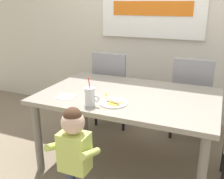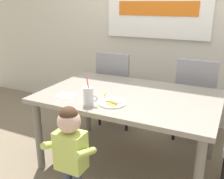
{
  "view_description": "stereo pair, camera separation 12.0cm",
  "coord_description": "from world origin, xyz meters",
  "views": [
    {
      "loc": [
        0.74,
        -2.14,
        1.52
      ],
      "look_at": [
        -0.12,
        -0.1,
        0.78
      ],
      "focal_mm": 41.86,
      "sensor_mm": 36.0,
      "label": 1
    },
    {
      "loc": [
        0.85,
        -2.09,
        1.52
      ],
      "look_at": [
        -0.12,
        -0.1,
        0.78
      ],
      "focal_mm": 41.86,
      "sensor_mm": 36.0,
      "label": 2
    }
  ],
  "objects": [
    {
      "name": "toddler_standing",
      "position": [
        -0.16,
        -0.72,
        0.53
      ],
      "size": [
        0.33,
        0.24,
        0.84
      ],
      "color": "#3F4760",
      "rests_on": "ground"
    },
    {
      "name": "milk_cup",
      "position": [
        -0.19,
        -0.39,
        0.79
      ],
      "size": [
        0.13,
        0.08,
        0.25
      ],
      "color": "silver",
      "rests_on": "dining_table"
    },
    {
      "name": "peeled_banana",
      "position": [
        -0.03,
        -0.29,
        0.75
      ],
      "size": [
        0.17,
        0.13,
        0.07
      ],
      "rotation": [
        0.0,
        0.0,
        -0.35
      ],
      "color": "#F4EAC6",
      "rests_on": "snack_plate"
    },
    {
      "name": "dining_chair_left",
      "position": [
        -0.47,
        0.73,
        0.54
      ],
      "size": [
        0.44,
        0.44,
        0.96
      ],
      "rotation": [
        0.0,
        0.0,
        3.14
      ],
      "color": "gray",
      "rests_on": "ground"
    },
    {
      "name": "dining_chair_right",
      "position": [
        0.49,
        0.77,
        0.54
      ],
      "size": [
        0.44,
        0.45,
        0.96
      ],
      "rotation": [
        0.0,
        0.0,
        3.14
      ],
      "color": "gray",
      "rests_on": "ground"
    },
    {
      "name": "ground_plane",
      "position": [
        0.0,
        0.0,
        0.0
      ],
      "size": [
        24.0,
        24.0,
        0.0
      ],
      "primitive_type": "plane",
      "color": "#7A6B56"
    },
    {
      "name": "snack_plate",
      "position": [
        -0.03,
        -0.28,
        0.73
      ],
      "size": [
        0.23,
        0.23,
        0.01
      ],
      "primitive_type": "cylinder",
      "color": "white",
      "rests_on": "dining_table"
    },
    {
      "name": "dining_table",
      "position": [
        0.0,
        0.0,
        0.64
      ],
      "size": [
        1.6,
        1.04,
        0.72
      ],
      "color": "gray",
      "rests_on": "ground"
    },
    {
      "name": "paper_napkin",
      "position": [
        -0.49,
        -0.29,
        0.72
      ],
      "size": [
        0.17,
        0.17,
        0.0
      ],
      "primitive_type": "cube",
      "rotation": [
        0.0,
        0.0,
        0.17
      ],
      "color": "silver",
      "rests_on": "dining_table"
    },
    {
      "name": "back_wall",
      "position": [
        -0.0,
        1.27,
        1.45
      ],
      "size": [
        6.4,
        0.17,
        2.9
      ],
      "color": "beige",
      "rests_on": "ground"
    }
  ]
}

